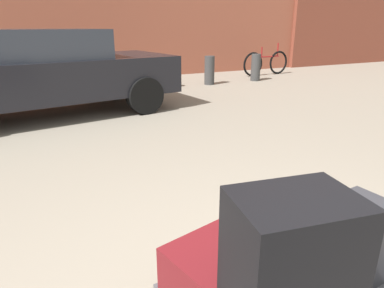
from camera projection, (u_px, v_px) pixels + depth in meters
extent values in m
cylinder|color=black|center=(326.00, 275.00, 1.94)|extent=(0.24, 0.06, 0.24)
cube|color=#2D2D33|center=(339.00, 246.00, 1.57)|extent=(0.67, 0.36, 0.32)
cube|color=maroon|center=(237.00, 277.00, 1.43)|extent=(0.59, 0.56, 0.26)
cube|color=black|center=(45.00, 78.00, 5.70)|extent=(4.51, 2.39, 0.64)
cube|color=#2D333D|center=(23.00, 44.00, 5.38)|extent=(2.61, 1.91, 0.46)
cylinder|color=black|center=(108.00, 83.00, 7.23)|extent=(0.66, 0.31, 0.64)
cylinder|color=black|center=(145.00, 96.00, 5.90)|extent=(0.66, 0.31, 0.64)
torus|color=black|center=(253.00, 64.00, 10.31)|extent=(0.72, 0.10, 0.72)
torus|color=black|center=(278.00, 63.00, 10.80)|extent=(0.72, 0.10, 0.72)
cylinder|color=maroon|center=(266.00, 57.00, 10.49)|extent=(1.00, 0.11, 0.04)
cylinder|color=maroon|center=(262.00, 52.00, 10.35)|extent=(0.04, 0.04, 0.30)
cylinder|color=maroon|center=(278.00, 50.00, 10.64)|extent=(0.04, 0.04, 0.40)
cylinder|color=#383838|center=(161.00, 73.00, 8.29)|extent=(0.26, 0.26, 0.73)
cylinder|color=#383838|center=(209.00, 70.00, 8.86)|extent=(0.26, 0.26, 0.73)
cylinder|color=#383838|center=(256.00, 67.00, 9.48)|extent=(0.26, 0.26, 0.73)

